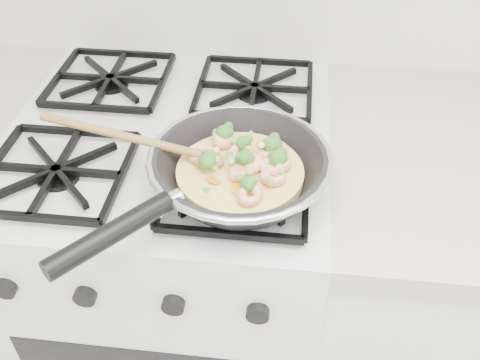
# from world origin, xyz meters

# --- Properties ---
(stove) EXTENTS (0.60, 0.60, 0.92)m
(stove) POSITION_xyz_m (0.00, 1.70, 0.46)
(stove) COLOR white
(stove) RESTS_ON ground
(skillet) EXTENTS (0.47, 0.40, 0.09)m
(skillet) POSITION_xyz_m (0.15, 1.54, 0.96)
(skillet) COLOR black
(skillet) RESTS_ON stove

